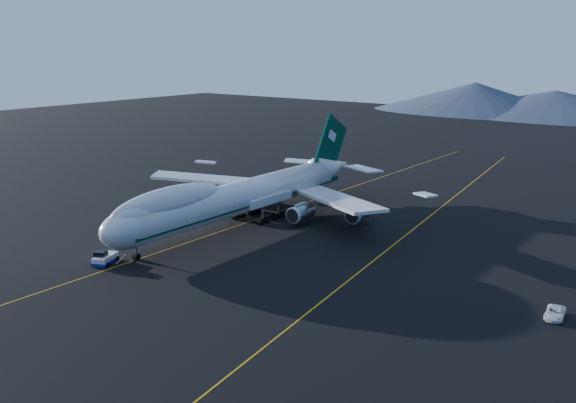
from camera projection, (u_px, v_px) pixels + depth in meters
The scene contains 6 objects.
ground at pixel (241, 225), 127.22m from camera, with size 500.00×500.00×0.00m, color black.
taxiway_line_main at pixel (241, 225), 127.22m from camera, with size 0.25×220.00×0.01m, color orange.
taxiway_line_side at pixel (400, 239), 117.63m from camera, with size 0.25×200.00×0.01m, color orange.
boeing_747 at pixel (240, 196), 125.85m from camera, with size 59.62×72.43×19.37m.
pushback_tug at pixel (105, 259), 104.70m from camera, with size 4.24×5.54×2.16m.
service_van at pixel (555, 313), 83.83m from camera, with size 2.33×5.05×1.40m, color white.
Camera 1 is at (80.57, -92.62, 34.97)m, focal length 40.00 mm.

